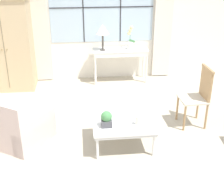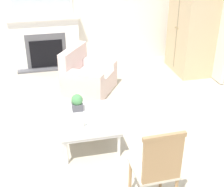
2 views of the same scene
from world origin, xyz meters
TOP-DOWN VIEW (x-y plane):
  - ground_plane at (0.00, 0.00)m, footprint 14.00×14.00m
  - wall_left at (-3.03, 0.60)m, footprint 0.06×7.20m
  - fireplace at (-2.91, -0.38)m, footprint 0.34×1.53m
  - armoire at (-2.06, 2.61)m, footprint 1.11×0.73m
  - armchair_upholstered at (-1.57, 0.32)m, footprint 1.17×1.15m
  - side_chair_wooden at (1.46, 0.56)m, footprint 0.45×0.45m
  - coffee_table at (0.08, 0.06)m, footprint 0.93×0.80m
  - potted_plant_small at (-0.18, -0.05)m, footprint 0.17×0.17m
  - pillar_candle at (0.30, -0.06)m, footprint 0.12×0.12m

SIDE VIEW (x-z plane):
  - ground_plane at x=0.00m, z-range 0.00..0.00m
  - armchair_upholstered at x=-1.57m, z-range -0.15..0.68m
  - coffee_table at x=0.08m, z-range 0.16..0.57m
  - pillar_candle at x=0.30m, z-range 0.40..0.55m
  - potted_plant_small at x=-0.18m, z-range 0.41..0.65m
  - side_chair_wooden at x=1.46m, z-range 0.07..1.12m
  - fireplace at x=-2.91m, z-range -0.38..1.77m
  - armoire at x=-2.06m, z-range 0.01..2.00m
  - wall_left at x=-3.03m, z-range 0.00..2.80m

